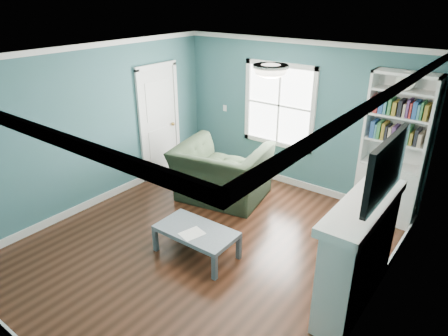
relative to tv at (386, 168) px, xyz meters
The scene contains 13 objects.
floor 2.80m from the tv, behind, with size 5.00×5.00×0.00m, color black.
room_walls 2.21m from the tv, behind, with size 5.00×5.00×5.00m.
trim 2.26m from the tv, behind, with size 4.50×5.00×2.60m.
window 3.40m from the tv, 137.57° to the left, with size 1.40×0.06×1.50m.
bookshelf 2.29m from the tv, 101.57° to the left, with size 0.90×0.35×2.31m.
fireplace 1.10m from the tv, behind, with size 0.44×1.58×1.30m.
tv is the anchor object (origin of this frame).
door 4.63m from the tv, 164.80° to the left, with size 0.12×0.98×2.17m.
ceiling_fixture 1.54m from the tv, behind, with size 0.38×0.38×0.15m.
light_switch 4.38m from the tv, 148.30° to the left, with size 0.08×0.01×0.12m, color white.
recliner 3.25m from the tv, 159.29° to the left, with size 1.46×0.95×1.27m, color black.
coffee_table 2.59m from the tv, 169.19° to the right, with size 1.10×0.61×0.40m.
paper_sheet 2.56m from the tv, 166.20° to the right, with size 0.24×0.30×0.00m, color white.
Camera 1 is at (3.08, -3.59, 3.32)m, focal length 32.00 mm.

